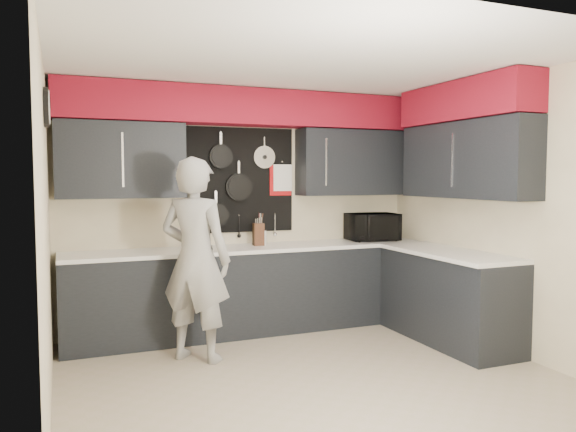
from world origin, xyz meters
name	(u,v)px	position (x,y,z in m)	size (l,w,h in m)	color
ground	(309,375)	(0.00, 0.00, 0.00)	(4.00, 4.00, 0.00)	tan
back_wall_assembly	(249,144)	(0.01, 1.60, 2.01)	(4.00, 0.36, 2.60)	beige
right_wall_assembly	(470,148)	(1.85, 0.26, 1.94)	(0.36, 3.50, 2.60)	beige
left_wall_assembly	(46,224)	(-1.99, 0.02, 1.33)	(0.05, 3.50, 2.60)	beige
base_cabinets	(307,291)	(0.49, 1.13, 0.46)	(3.95, 2.20, 0.92)	black
microwave	(372,227)	(1.47, 1.46, 1.08)	(0.57, 0.39, 0.32)	black
knife_block	(258,234)	(0.08, 1.50, 1.04)	(0.11, 0.11, 0.24)	#352311
utensil_crock	(261,238)	(0.11, 1.51, 1.00)	(0.12, 0.12, 0.16)	white
coffee_maker	(203,233)	(-0.56, 1.40, 1.09)	(0.22, 0.25, 0.32)	black
person	(195,259)	(-0.79, 0.75, 0.92)	(0.67, 0.44, 1.84)	#999997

